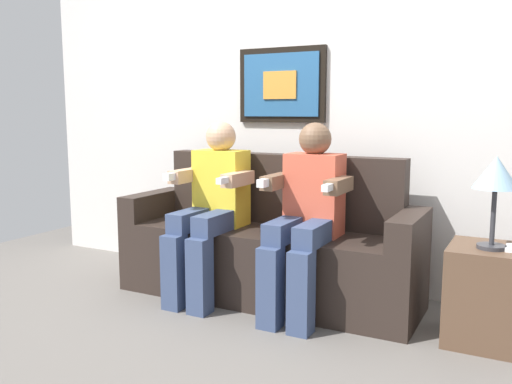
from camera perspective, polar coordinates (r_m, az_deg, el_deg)
ground_plane at (r=3.27m, az=-1.24°, el=-12.57°), size 5.58×5.58×0.00m
back_wall_assembly at (r=3.75m, az=4.38°, el=10.37°), size 4.29×0.10×2.60m
couch at (r=3.45m, az=1.36°, el=-6.00°), size 1.89×0.58×0.90m
person_on_left at (r=3.40m, az=-4.70°, el=-1.19°), size 0.46×0.56×1.11m
person_on_right at (r=3.11m, az=5.28°, el=-2.09°), size 0.46×0.56×1.11m
side_table_right at (r=3.04m, az=23.19°, el=-9.90°), size 0.40×0.40×0.50m
table_lamp at (r=2.88m, az=23.82°, el=1.47°), size 0.22×0.22×0.46m
spare_remote_on_table at (r=2.95m, az=25.02°, el=-5.32°), size 0.04×0.13×0.02m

